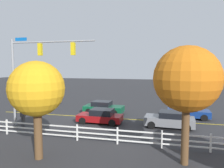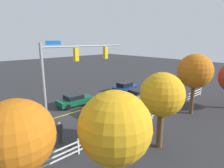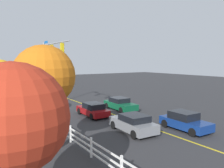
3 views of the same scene
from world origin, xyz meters
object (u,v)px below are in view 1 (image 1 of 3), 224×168
car_2 (170,120)px  car_3 (103,107)px  pedestrian (23,116)px  tree_3 (187,80)px  car_0 (188,111)px  tree_1 (37,89)px  car_1 (100,116)px

car_2 → car_3: bearing=-25.2°
car_3 → pedestrian: 8.38m
tree_3 → car_2: bearing=-84.8°
car_0 → pedestrian: 15.52m
tree_1 → tree_3: (-7.96, -1.24, 0.59)m
car_0 → pedestrian: bearing=-154.1°
pedestrian → tree_1: bearing=35.9°
tree_1 → tree_3: size_ratio=0.88×
car_2 → tree_3: tree_3 is taller
car_2 → car_1: bearing=4.3°
car_0 → tree_1: (9.15, 11.82, 3.25)m
car_1 → car_2: car_2 is taller
car_1 → car_3: (0.85, -3.88, 0.01)m
car_3 → tree_1: bearing=-89.6°
pedestrian → tree_3: 14.10m
pedestrian → tree_3: tree_3 is taller
car_2 → tree_1: 11.41m
car_1 → car_3: car_3 is taller
tree_1 → tree_3: 8.08m
car_3 → car_2: bearing=-26.2°
tree_3 → tree_1: bearing=8.8°
car_0 → car_3: car_0 is taller
car_3 → tree_1: (0.38, 11.87, 3.29)m
car_1 → car_2: (-6.10, -0.11, 0.04)m
car_0 → car_2: car_0 is taller
car_0 → tree_1: 15.30m
car_0 → car_3: 8.77m
car_3 → pedestrian: bearing=-127.8°
car_0 → car_2: size_ratio=0.97×
car_2 → tree_3: bearing=98.4°
car_2 → tree_3: 7.90m
car_1 → car_3: 3.97m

